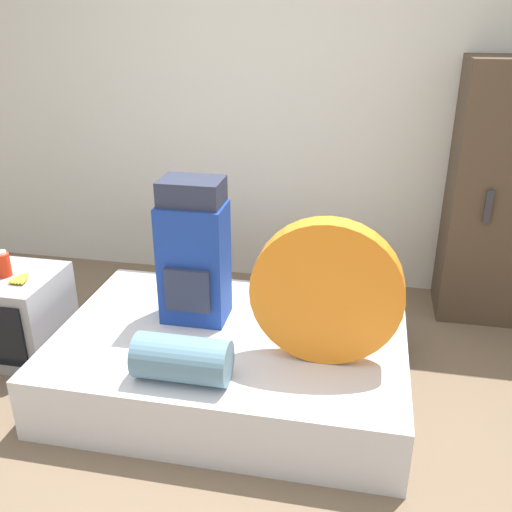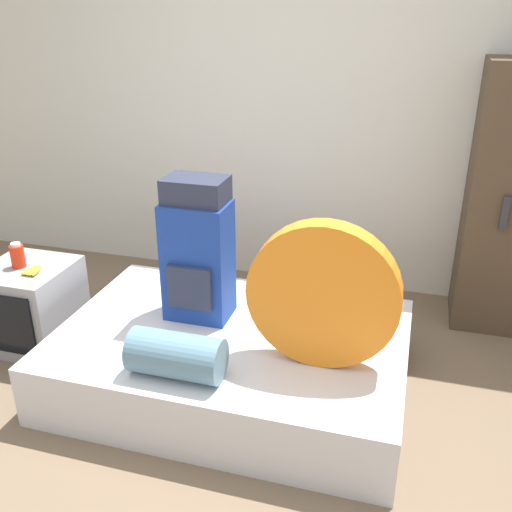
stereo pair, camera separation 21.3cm
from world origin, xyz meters
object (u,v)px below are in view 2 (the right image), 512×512
Objects in this scene: television at (31,305)px; tent_bag at (323,295)px; backpack at (198,252)px; canister at (18,256)px; sleeping_roll at (176,355)px.

tent_bag is at bearing -6.73° from television.
backpack is 1.52× the size of television.
television is at bearing -177.37° from backpack.
backpack is 1.09× the size of tent_bag.
backpack is at bearing 2.63° from television.
canister is at bearing 173.46° from tent_bag.
canister is at bearing -176.06° from television.
tent_bag reaches higher than sleeping_roll.
backpack reaches higher than sleeping_roll.
sleeping_roll is at bearing -153.97° from tent_bag.
canister is at bearing -177.33° from backpack.
tent_bag is 1.85m from television.
backpack is 5.19× the size of canister.
tent_bag is 0.72m from sleeping_roll.
television is (-1.17, 0.51, -0.19)m from sleeping_roll.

